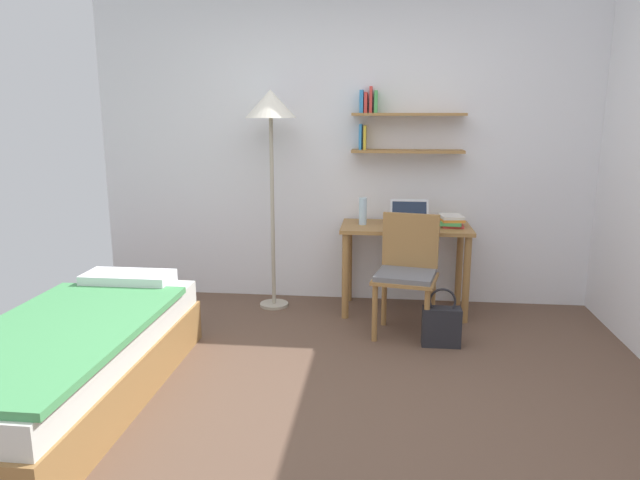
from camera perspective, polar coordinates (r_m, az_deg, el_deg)
The scene contains 10 objects.
ground_plane at distance 3.34m, azimuth 0.95°, elevation -16.39°, with size 5.28×5.28×0.00m, color brown.
wall_back at distance 4.95m, azimuth 3.33°, elevation 8.89°, with size 4.40×0.27×2.60m.
bed at distance 3.60m, azimuth -23.35°, elevation -10.98°, with size 0.87×2.03×0.54m.
desk at distance 4.73m, azimuth 8.42°, elevation -0.23°, with size 1.03×0.54×0.72m.
desk_chair at distance 4.27m, azimuth 8.58°, elevation -2.87°, with size 0.51×0.49×0.88m.
standing_lamp at distance 4.70m, azimuth -4.89°, elevation 12.13°, with size 0.41×0.41×1.79m.
laptop at distance 4.68m, azimuth 8.81°, elevation 2.02°, with size 0.31×0.23×0.21m.
water_bottle at distance 4.69m, azimuth 4.25°, elevation 2.87°, with size 0.06×0.06×0.22m, color silver.
book_stack at distance 4.71m, azimuth 12.87°, elevation 1.86°, with size 0.20×0.25×0.09m.
handbag at distance 4.18m, azimuth 11.90°, elevation -8.25°, with size 0.27×0.12×0.42m.
Camera 1 is at (0.27, -2.91, 1.61)m, focal length 32.39 mm.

